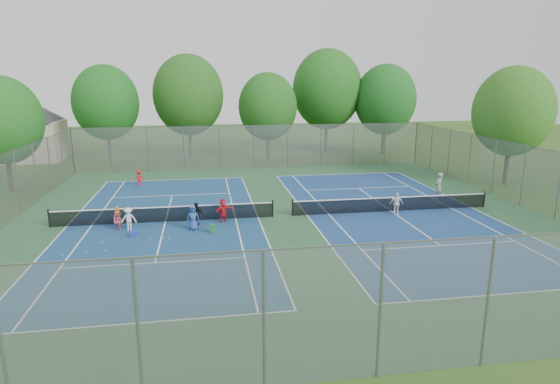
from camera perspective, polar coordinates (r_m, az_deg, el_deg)
The scene contains 38 objects.
ground at distance 28.62m, azimuth 0.32°, elevation -3.00°, with size 120.00×120.00×0.00m, color #2F531A.
court_pad at distance 28.62m, azimuth 0.32°, elevation -2.99°, with size 32.00×32.00×0.01m, color #295734.
court_left at distance 28.35m, azimuth -13.79°, elevation -3.53°, with size 10.97×23.77×0.01m, color navy.
court_right at distance 30.53m, azimuth 13.40°, elevation -2.28°, with size 10.97×23.77×0.01m, color navy.
net_left at distance 28.23m, azimuth -13.84°, elevation -2.68°, with size 12.87×0.10×0.91m, color black.
net_right at distance 30.42m, azimuth 13.45°, elevation -1.48°, with size 12.87×0.10×0.91m, color black.
fence_north at distance 43.72m, azimuth -3.18°, elevation 5.49°, with size 32.00×0.10×4.00m, color gray.
fence_south at distance 13.47m, azimuth 12.11°, elevation -14.13°, with size 32.00×0.10×4.00m, color gray.
fence_east at distance 34.54m, azimuth 27.52°, elevation 1.75°, with size 32.00×0.10×4.00m, color gray.
house at distance 54.08m, azimuth -28.32°, elevation 7.83°, with size 11.03×11.03×7.30m.
tree_nw at distance 49.99m, azimuth -20.46°, elevation 10.18°, with size 6.40×6.40×9.58m.
tree_nl at distance 50.08m, azimuth -11.12°, elevation 11.52°, with size 7.20×7.20×10.69m.
tree_nc at distance 48.56m, azimuth -1.50°, elevation 10.35°, with size 6.00×6.00×8.85m.
tree_nr at distance 52.82m, azimuth 5.76°, elevation 12.35°, with size 7.60×7.60×11.42m.
tree_ne at distance 52.85m, azimuth 12.71°, elevation 10.92°, with size 6.60×6.60×9.77m.
tree_side_w at distance 39.86m, azimuth -30.75°, elevation 7.51°, with size 5.60×5.60×8.47m.
tree_side_e at distance 40.66m, azimuth 26.53°, elevation 8.78°, with size 6.00×6.00×9.20m.
ball_crate at distance 26.22m, azimuth -17.45°, elevation -4.91°, with size 0.33×0.33×0.28m, color #1736AE.
ball_hopper at distance 25.80m, azimuth -8.20°, elevation -4.46°, with size 0.25×0.25×0.49m, color #268C3A.
student_a at distance 27.84m, azimuth -19.19°, elevation -2.93°, with size 0.45×0.30×1.25m, color orange.
student_b at distance 27.36m, azimuth -19.18°, elevation -3.42°, with size 0.51×0.40×1.06m, color #D4527B.
student_c at distance 27.21m, azimuth -17.97°, elevation -3.14°, with size 0.85×0.49×1.31m, color white.
student_d at distance 27.17m, azimuth -10.17°, elevation -2.65°, with size 0.79×0.33×1.35m, color black.
student_e at distance 26.35m, azimuth -10.56°, elevation -3.13°, with size 0.68×0.45×1.40m, color #294D97.
student_f at distance 27.50m, azimuth -6.93°, elevation -2.26°, with size 1.31×0.42×1.42m, color red.
child_far_baseline at distance 38.23m, azimuth -16.80°, elevation 1.66°, with size 0.83×0.48×1.28m, color red.
instructor at distance 33.93m, azimuth 18.77°, elevation 0.63°, with size 0.71×0.47×1.95m, color gray.
teen_court_b at distance 29.69m, azimuth 14.01°, elevation -1.38°, with size 0.83×0.35×1.42m, color white.
tennis_ball_0 at distance 24.55m, azimuth -22.52°, elevation -6.87°, with size 0.07×0.07×0.07m, color gold.
tennis_ball_1 at distance 25.74m, azimuth -20.91°, elevation -5.79°, with size 0.07×0.07×0.07m, color #B2D030.
tennis_ball_2 at distance 27.00m, azimuth -5.26°, elevation -4.02°, with size 0.07×0.07×0.07m, color #CDE134.
tennis_ball_3 at distance 24.60m, azimuth -25.00°, elevation -7.08°, with size 0.07×0.07×0.07m, color #B8D230.
tennis_ball_4 at distance 25.51m, azimuth -14.04°, elevation -5.45°, with size 0.07×0.07×0.07m, color #D8E635.
tennis_ball_5 at distance 25.94m, azimuth -17.08°, elevation -5.33°, with size 0.07×0.07×0.07m, color #A5C82E.
tennis_ball_6 at distance 25.32m, azimuth -15.57°, elevation -5.70°, with size 0.07×0.07×0.07m, color #D4EC36.
tennis_ball_7 at distance 25.33m, azimuth -13.44°, elevation -5.55°, with size 0.07×0.07×0.07m, color gold.
tennis_ball_8 at distance 24.43m, azimuth -20.51°, elevation -6.79°, with size 0.07×0.07×0.07m, color #C2E535.
tennis_ball_9 at distance 26.05m, azimuth -14.11°, elevation -5.05°, with size 0.07×0.07×0.07m, color #C2ED37.
Camera 1 is at (-4.58, -27.03, 8.21)m, focal length 30.00 mm.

